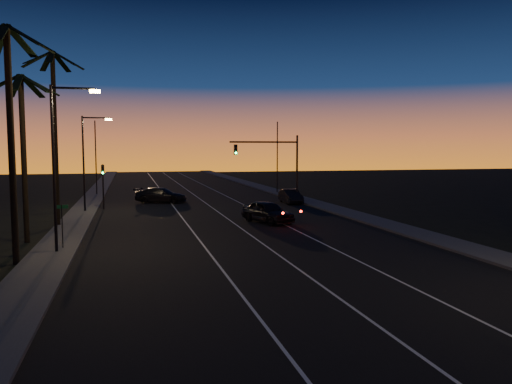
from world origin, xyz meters
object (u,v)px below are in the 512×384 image
object	(u,v)px
cross_car	(161,195)
signal_mast	(275,157)
right_car	(291,196)
lead_car	(268,212)

from	to	relation	value
cross_car	signal_mast	bearing A→B (deg)	-21.83
signal_mast	right_car	distance (m)	4.49
lead_car	cross_car	world-z (taller)	lead_car
signal_mast	cross_car	distance (m)	12.59
lead_car	right_car	bearing A→B (deg)	64.36
lead_car	cross_car	xyz separation A→B (m)	(-7.02, 16.29, -0.05)
signal_mast	lead_car	size ratio (longest dim) A/B	1.23
signal_mast	cross_car	size ratio (longest dim) A/B	1.22
right_car	lead_car	bearing A→B (deg)	-115.64
cross_car	right_car	bearing A→B (deg)	-16.93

